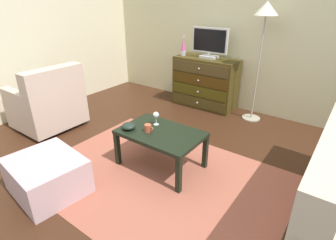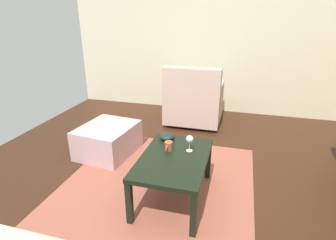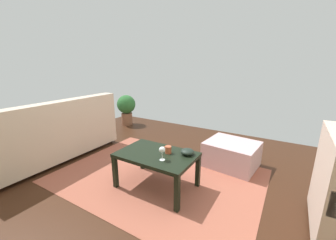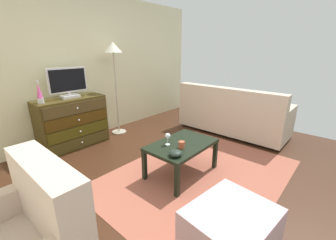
{
  "view_description": "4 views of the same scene",
  "coord_description": "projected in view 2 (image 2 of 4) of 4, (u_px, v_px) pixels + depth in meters",
  "views": [
    {
      "loc": [
        1.67,
        -2.03,
        1.79
      ],
      "look_at": [
        0.18,
        0.01,
        0.61
      ],
      "focal_mm": 28.51,
      "sensor_mm": 36.0,
      "label": 1
    },
    {
      "loc": [
        2.14,
        0.53,
        1.64
      ],
      "look_at": [
        0.1,
        -0.04,
        0.8
      ],
      "focal_mm": 28.73,
      "sensor_mm": 36.0,
      "label": 2
    },
    {
      "loc": [
        -1.19,
        1.87,
        1.47
      ],
      "look_at": [
        -0.05,
        -0.04,
        0.85
      ],
      "focal_mm": 22.25,
      "sensor_mm": 36.0,
      "label": 3
    },
    {
      "loc": [
        -1.98,
        -1.55,
        1.6
      ],
      "look_at": [
        -0.1,
        0.09,
        0.78
      ],
      "focal_mm": 23.11,
      "sensor_mm": 36.0,
      "label": 4
    }
  ],
  "objects": [
    {
      "name": "armchair",
      "position": [
        194.0,
        101.0,
        4.2
      ],
      "size": [
        0.8,
        0.84,
        0.93
      ],
      "color": "#332319",
      "rests_on": "ground_plane"
    },
    {
      "name": "bowl_decorative",
      "position": [
        167.0,
        136.0,
        2.73
      ],
      "size": [
        0.16,
        0.16,
        0.07
      ],
      "primitive_type": "ellipsoid",
      "color": "black",
      "rests_on": "coffee_table"
    },
    {
      "name": "area_rug",
      "position": [
        149.0,
        201.0,
        2.52
      ],
      "size": [
        2.6,
        1.9,
        0.01
      ],
      "primitive_type": "cube",
      "color": "#9D5542",
      "rests_on": "ground_plane"
    },
    {
      "name": "ottoman",
      "position": [
        108.0,
        140.0,
        3.33
      ],
      "size": [
        0.76,
        0.68,
        0.36
      ],
      "primitive_type": "cube",
      "rotation": [
        0.0,
        0.0,
        -0.12
      ],
      "color": "#C4A2AA",
      "rests_on": "ground_plane"
    },
    {
      "name": "coffee_table",
      "position": [
        174.0,
        162.0,
        2.44
      ],
      "size": [
        0.9,
        0.59,
        0.44
      ],
      "color": "black",
      "rests_on": "ground_plane"
    },
    {
      "name": "mug",
      "position": [
        169.0,
        146.0,
        2.52
      ],
      "size": [
        0.11,
        0.08,
        0.08
      ],
      "color": "#B45234",
      "rests_on": "coffee_table"
    },
    {
      "name": "wall_plain_left",
      "position": [
        213.0,
        36.0,
        4.51
      ],
      "size": [
        0.12,
        4.98,
        2.56
      ],
      "primitive_type": "cube",
      "color": "beige",
      "rests_on": "ground_plane"
    },
    {
      "name": "ground_plane",
      "position": [
        175.0,
        194.0,
        2.66
      ],
      "size": [
        5.69,
        4.98,
        0.05
      ],
      "primitive_type": "cube",
      "color": "#3A2012"
    },
    {
      "name": "wine_glass",
      "position": [
        190.0,
        140.0,
        2.48
      ],
      "size": [
        0.07,
        0.07,
        0.16
      ],
      "color": "silver",
      "rests_on": "coffee_table"
    }
  ]
}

